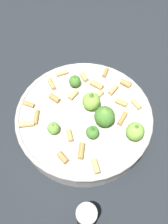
{
  "coord_description": "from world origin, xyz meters",
  "views": [
    {
      "loc": [
        -0.31,
        0.03,
        0.54
      ],
      "look_at": [
        0.0,
        0.0,
        0.06
      ],
      "focal_mm": 41.88,
      "sensor_mm": 36.0,
      "label": 1
    }
  ],
  "objects": [
    {
      "name": "ground_plane",
      "position": [
        0.0,
        0.0,
        0.0
      ],
      "size": [
        2.4,
        2.4,
        0.0
      ],
      "primitive_type": "plane",
      "color": "#23282D"
    },
    {
      "name": "cooking_pan",
      "position": [
        -0.0,
        -0.0,
        0.03
      ],
      "size": [
        0.31,
        0.31,
        0.1
      ],
      "color": "beige",
      "rests_on": "ground"
    },
    {
      "name": "pepper_shaker",
      "position": [
        -0.21,
        0.02,
        0.04
      ],
      "size": [
        0.04,
        0.04,
        0.08
      ],
      "color": "#33140F",
      "rests_on": "ground"
    }
  ]
}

